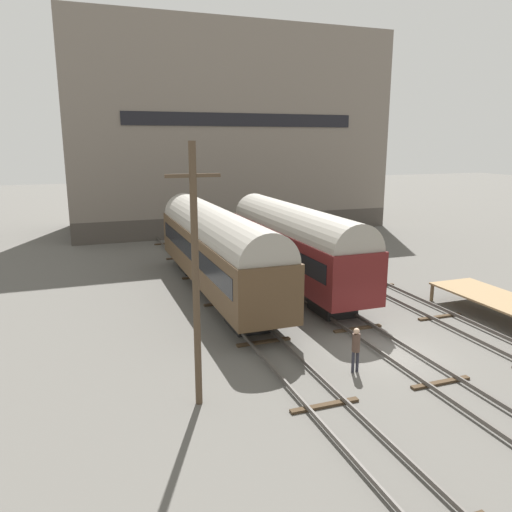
{
  "coord_description": "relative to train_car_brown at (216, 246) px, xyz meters",
  "views": [
    {
      "loc": [
        -12.56,
        -16.98,
        9.03
      ],
      "look_at": [
        -2.47,
        10.85,
        2.2
      ],
      "focal_mm": 35.0,
      "sensor_mm": 36.0,
      "label": 1
    }
  ],
  "objects": [
    {
      "name": "track_left",
      "position": [
        0.0,
        -11.08,
        -2.84
      ],
      "size": [
        2.6,
        60.0,
        0.26
      ],
      "color": "#4C4742",
      "rests_on": "ground"
    },
    {
      "name": "track_right",
      "position": [
        9.89,
        -11.08,
        -2.84
      ],
      "size": [
        2.6,
        60.0,
        0.26
      ],
      "color": "#4C4742",
      "rests_on": "ground"
    },
    {
      "name": "train_car_maroon",
      "position": [
        4.94,
        -0.45,
        -0.02
      ],
      "size": [
        3.06,
        15.35,
        5.23
      ],
      "color": "black",
      "rests_on": "ground"
    },
    {
      "name": "person_worker",
      "position": [
        2.39,
        -12.09,
        -1.84
      ],
      "size": [
        0.32,
        0.32,
        1.87
      ],
      "color": "#282833",
      "rests_on": "ground"
    },
    {
      "name": "track_middle",
      "position": [
        4.94,
        -11.08,
        -2.84
      ],
      "size": [
        2.6,
        60.0,
        0.26
      ],
      "color": "#4C4742",
      "rests_on": "ground"
    },
    {
      "name": "ground_plane",
      "position": [
        4.94,
        -11.08,
        -2.98
      ],
      "size": [
        200.0,
        200.0,
        0.0
      ],
      "primitive_type": "plane",
      "color": "#56544F"
    },
    {
      "name": "train_car_brown",
      "position": [
        0.0,
        0.0,
        0.0
      ],
      "size": [
        3.1,
        18.11,
        5.25
      ],
      "color": "black",
      "rests_on": "ground"
    },
    {
      "name": "utility_pole",
      "position": [
        -4.06,
        -12.34,
        1.71
      ],
      "size": [
        1.8,
        0.24,
        9.05
      ],
      "color": "#473828",
      "rests_on": "ground"
    },
    {
      "name": "warehouse_building",
      "position": [
        7.79,
        24.03,
        7.01
      ],
      "size": [
        32.1,
        12.25,
        19.98
      ],
      "color": "#46403A",
      "rests_on": "ground"
    }
  ]
}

